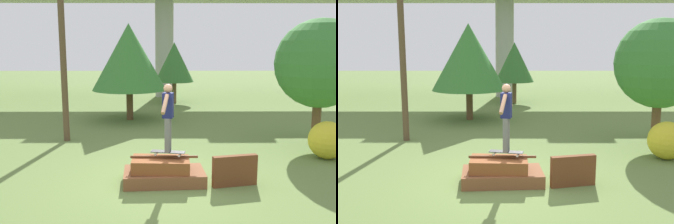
{
  "view_description": "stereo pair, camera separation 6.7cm",
  "coord_description": "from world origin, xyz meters",
  "views": [
    {
      "loc": [
        0.01,
        -8.08,
        3.04
      ],
      "look_at": [
        0.09,
        0.02,
        1.62
      ],
      "focal_mm": 40.0,
      "sensor_mm": 36.0,
      "label": 1
    },
    {
      "loc": [
        0.08,
        -8.08,
        3.04
      ],
      "look_at": [
        0.09,
        0.02,
        1.62
      ],
      "focal_mm": 40.0,
      "sensor_mm": 36.0,
      "label": 2
    }
  ],
  "objects": [
    {
      "name": "scrap_plank_loose",
      "position": [
        1.56,
        -0.22,
        0.35
      ],
      "size": [
        1.03,
        0.36,
        0.69
      ],
      "color": "brown",
      "rests_on": "ground_plane"
    },
    {
      "name": "tree_mid_back",
      "position": [
        4.78,
        3.4,
        2.53
      ],
      "size": [
        2.74,
        2.74,
        3.9
      ],
      "color": "brown",
      "rests_on": "ground_plane"
    },
    {
      "name": "bush_yellow_flowering",
      "position": [
        4.48,
        1.82,
        0.52
      ],
      "size": [
        1.04,
        1.04,
        1.04
      ],
      "color": "gold",
      "rests_on": "ground_plane"
    },
    {
      "name": "tree_behind_left",
      "position": [
        -1.45,
        7.46,
        2.62
      ],
      "size": [
        3.07,
        3.07,
        3.98
      ],
      "color": "brown",
      "rests_on": "ground_plane"
    },
    {
      "name": "scrap_pile",
      "position": [
        -0.03,
        -0.01,
        0.24
      ],
      "size": [
        1.87,
        1.11,
        0.63
      ],
      "color": "brown",
      "rests_on": "ground_plane"
    },
    {
      "name": "utility_pole",
      "position": [
        -3.2,
        3.88,
        3.2
      ],
      "size": [
        1.3,
        0.2,
        6.15
      ],
      "color": "brown",
      "rests_on": "ground_plane"
    },
    {
      "name": "skateboard",
      "position": [
        0.09,
        0.02,
        0.71
      ],
      "size": [
        0.8,
        0.37,
        0.09
      ],
      "color": "black",
      "rests_on": "scrap_pile"
    },
    {
      "name": "highway_overpass",
      "position": [
        0.0,
        14.9,
        5.66
      ],
      "size": [
        44.0,
        4.52,
        6.44
      ],
      "color": "#9E9E99",
      "rests_on": "ground_plane"
    },
    {
      "name": "skater",
      "position": [
        0.09,
        0.02,
        1.59
      ],
      "size": [
        0.32,
        1.12,
        1.52
      ],
      "color": "slate",
      "rests_on": "skateboard"
    },
    {
      "name": "tree_behind_right",
      "position": [
        0.53,
        12.06,
        2.22
      ],
      "size": [
        2.09,
        2.09,
        3.28
      ],
      "color": "brown",
      "rests_on": "ground_plane"
    },
    {
      "name": "ground_plane",
      "position": [
        0.0,
        0.0,
        0.0
      ],
      "size": [
        80.0,
        80.0,
        0.0
      ],
      "primitive_type": "plane",
      "color": "olive"
    }
  ]
}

